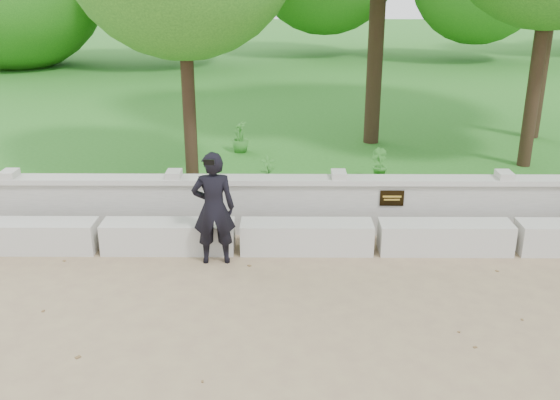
# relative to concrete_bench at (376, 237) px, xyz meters

# --- Properties ---
(ground) EXTENTS (80.00, 80.00, 0.00)m
(ground) POSITION_rel_concrete_bench_xyz_m (-0.00, -1.90, -0.22)
(ground) COLOR #95815B
(ground) RESTS_ON ground
(lawn) EXTENTS (40.00, 22.00, 0.25)m
(lawn) POSITION_rel_concrete_bench_xyz_m (-0.00, 12.10, -0.10)
(lawn) COLOR #23631A
(lawn) RESTS_ON ground
(concrete_bench) EXTENTS (11.90, 0.45, 0.45)m
(concrete_bench) POSITION_rel_concrete_bench_xyz_m (0.00, 0.00, 0.00)
(concrete_bench) COLOR beige
(concrete_bench) RESTS_ON ground
(parapet_wall) EXTENTS (12.50, 0.35, 0.90)m
(parapet_wall) POSITION_rel_concrete_bench_xyz_m (0.00, 0.70, 0.24)
(parapet_wall) COLOR #B6B4AC
(parapet_wall) RESTS_ON ground
(man_main) EXTENTS (0.62, 0.55, 1.60)m
(man_main) POSITION_rel_concrete_bench_xyz_m (-2.29, -0.36, 0.58)
(man_main) COLOR black
(man_main) RESTS_ON ground
(shrub_a) EXTENTS (0.32, 0.27, 0.51)m
(shrub_a) POSITION_rel_concrete_bench_xyz_m (-1.61, 2.33, 0.28)
(shrub_a) COLOR #357E2B
(shrub_a) RESTS_ON lawn
(shrub_b) EXTENTS (0.39, 0.41, 0.59)m
(shrub_b) POSITION_rel_concrete_bench_xyz_m (0.39, 2.56, 0.32)
(shrub_b) COLOR #357E2B
(shrub_b) RESTS_ON lawn
(shrub_d) EXTENTS (0.42, 0.44, 0.65)m
(shrub_d) POSITION_rel_concrete_bench_xyz_m (-2.25, 4.45, 0.35)
(shrub_d) COLOR #357E2B
(shrub_d) RESTS_ON lawn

